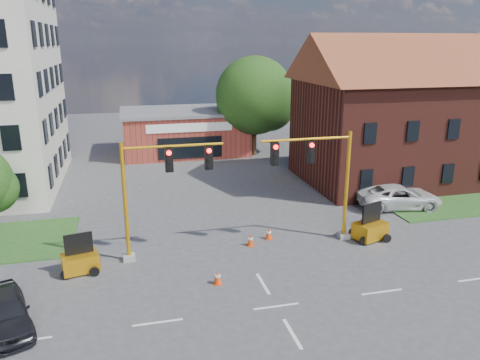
{
  "coord_description": "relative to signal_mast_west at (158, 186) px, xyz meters",
  "views": [
    {
      "loc": [
        -5.71,
        -16.69,
        10.84
      ],
      "look_at": [
        0.87,
        10.0,
        2.68
      ],
      "focal_mm": 35.0,
      "sensor_mm": 36.0,
      "label": 1
    }
  ],
  "objects": [
    {
      "name": "sedan_dark",
      "position": [
        -6.46,
        -4.95,
        -3.18
      ],
      "size": [
        3.04,
        4.68,
        1.48
      ],
      "primitive_type": "imported",
      "rotation": [
        0.0,
        0.0,
        0.32
      ],
      "color": "black",
      "rests_on": "ground"
    },
    {
      "name": "cone_c",
      "position": [
        4.89,
        0.24,
        -3.58
      ],
      "size": [
        0.4,
        0.4,
        0.7
      ],
      "color": "red",
      "rests_on": "ground"
    },
    {
      "name": "trailer_west",
      "position": [
        -3.96,
        -0.75,
        -3.31
      ],
      "size": [
        1.91,
        1.48,
        1.94
      ],
      "rotation": [
        0.0,
        0.0,
        0.22
      ],
      "color": "orange",
      "rests_on": "ground"
    },
    {
      "name": "pickup_white",
      "position": [
        16.28,
        3.8,
        -3.15
      ],
      "size": [
        5.91,
        3.41,
        1.55
      ],
      "primitive_type": "imported",
      "rotation": [
        0.0,
        0.0,
        1.41
      ],
      "color": "silver",
      "rests_on": "ground"
    },
    {
      "name": "cone_d",
      "position": [
        11.1,
        0.23,
        -3.58
      ],
      "size": [
        0.4,
        0.4,
        0.7
      ],
      "color": "red",
      "rests_on": "ground"
    },
    {
      "name": "signal_mast_east",
      "position": [
        8.71,
        0.0,
        0.0
      ],
      "size": [
        5.3,
        0.6,
        6.2
      ],
      "color": "gray",
      "rests_on": "ground"
    },
    {
      "name": "cone_b",
      "position": [
        6.14,
        0.87,
        -3.58
      ],
      "size": [
        0.4,
        0.4,
        0.7
      ],
      "color": "red",
      "rests_on": "ground"
    },
    {
      "name": "signal_mast_west",
      "position": [
        0.0,
        0.0,
        0.0
      ],
      "size": [
        5.3,
        0.6,
        6.2
      ],
      "color": "gray",
      "rests_on": "ground"
    },
    {
      "name": "lane_markings",
      "position": [
        4.36,
        -9.0,
        -3.91
      ],
      "size": [
        60.0,
        36.0,
        0.01
      ],
      "primitive_type": null,
      "color": "white",
      "rests_on": "ground"
    },
    {
      "name": "brick_shop",
      "position": [
        4.36,
        23.99,
        -1.76
      ],
      "size": [
        12.4,
        8.4,
        4.3
      ],
      "color": "maroon",
      "rests_on": "ground"
    },
    {
      "name": "townhouse_row",
      "position": [
        22.36,
        10.0,
        2.01
      ],
      "size": [
        21.0,
        11.0,
        11.5
      ],
      "color": "#522018",
      "rests_on": "ground"
    },
    {
      "name": "cone_a",
      "position": [
        2.31,
        -3.51,
        -3.58
      ],
      "size": [
        0.4,
        0.4,
        0.7
      ],
      "color": "red",
      "rests_on": "ground"
    },
    {
      "name": "ground",
      "position": [
        4.36,
        -6.0,
        -3.92
      ],
      "size": [
        120.0,
        120.0,
        0.0
      ],
      "primitive_type": "plane",
      "color": "#434345",
      "rests_on": "ground"
    },
    {
      "name": "trailer_east",
      "position": [
        11.73,
        -0.54,
        -3.27
      ],
      "size": [
        2.12,
        1.75,
        2.07
      ],
      "rotation": [
        0.0,
        0.0,
        0.34
      ],
      "color": "orange",
      "rests_on": "ground"
    },
    {
      "name": "tree_large",
      "position": [
        11.24,
        21.08,
        1.69
      ],
      "size": [
        7.89,
        7.52,
        9.61
      ],
      "color": "#342013",
      "rests_on": "ground"
    }
  ]
}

